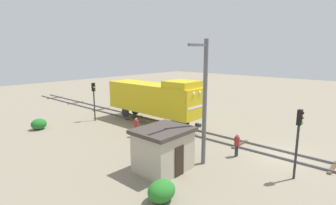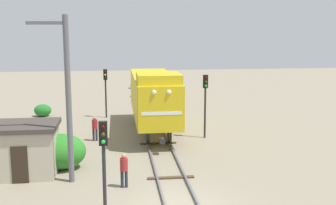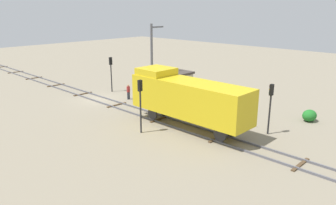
{
  "view_description": "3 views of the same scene",
  "coord_description": "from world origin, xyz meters",
  "px_view_note": "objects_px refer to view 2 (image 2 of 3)",
  "views": [
    {
      "loc": [
        -18.99,
        -5.89,
        7.47
      ],
      "look_at": [
        -0.35,
        10.82,
        2.58
      ],
      "focal_mm": 28.0,
      "sensor_mm": 36.0,
      "label": 1
    },
    {
      "loc": [
        -2.66,
        -17.11,
        7.63
      ],
      "look_at": [
        0.74,
        10.51,
        2.66
      ],
      "focal_mm": 45.0,
      "sensor_mm": 36.0,
      "label": 2
    },
    {
      "loc": [
        19.99,
        30.15,
        9.94
      ],
      "look_at": [
        -0.61,
        10.24,
        1.59
      ],
      "focal_mm": 35.0,
      "sensor_mm": 36.0,
      "label": 3
    }
  ],
  "objects_px": {
    "relay_hut": "(25,149)",
    "traffic_signal_near": "(104,155)",
    "traffic_signal_far": "(106,84)",
    "worker_near_track": "(124,168)",
    "catenary_mast": "(67,96)",
    "locomotive": "(154,95)",
    "traffic_signal_mid": "(205,95)",
    "worker_by_signal": "(95,127)"
  },
  "relations": [
    {
      "from": "relay_hut",
      "to": "traffic_signal_near",
      "type": "bearing_deg",
      "value": -57.11
    },
    {
      "from": "traffic_signal_far",
      "to": "worker_near_track",
      "type": "height_order",
      "value": "traffic_signal_far"
    },
    {
      "from": "traffic_signal_near",
      "to": "catenary_mast",
      "type": "distance_m",
      "value": 5.78
    },
    {
      "from": "traffic_signal_far",
      "to": "worker_near_track",
      "type": "distance_m",
      "value": 16.47
    },
    {
      "from": "locomotive",
      "to": "traffic_signal_mid",
      "type": "bearing_deg",
      "value": -30.88
    },
    {
      "from": "traffic_signal_near",
      "to": "relay_hut",
      "type": "relative_size",
      "value": 1.21
    },
    {
      "from": "worker_near_track",
      "to": "relay_hut",
      "type": "distance_m",
      "value": 5.68
    },
    {
      "from": "worker_by_signal",
      "to": "catenary_mast",
      "type": "distance_m",
      "value": 8.44
    },
    {
      "from": "traffic_signal_far",
      "to": "worker_by_signal",
      "type": "bearing_deg",
      "value": -94.56
    },
    {
      "from": "relay_hut",
      "to": "locomotive",
      "type": "bearing_deg",
      "value": 47.66
    },
    {
      "from": "traffic_signal_mid",
      "to": "relay_hut",
      "type": "bearing_deg",
      "value": -150.38
    },
    {
      "from": "locomotive",
      "to": "traffic_signal_near",
      "type": "xyz_separation_m",
      "value": [
        -3.2,
        -14.88,
        0.16
      ]
    },
    {
      "from": "traffic_signal_mid",
      "to": "worker_near_track",
      "type": "distance_m",
      "value": 10.63
    },
    {
      "from": "traffic_signal_near",
      "to": "worker_near_track",
      "type": "relative_size",
      "value": 2.49
    },
    {
      "from": "locomotive",
      "to": "traffic_signal_mid",
      "type": "xyz_separation_m",
      "value": [
        3.4,
        -2.03,
        0.3
      ]
    },
    {
      "from": "traffic_signal_far",
      "to": "locomotive",
      "type": "bearing_deg",
      "value": -57.33
    },
    {
      "from": "worker_near_track",
      "to": "relay_hut",
      "type": "height_order",
      "value": "relay_hut"
    },
    {
      "from": "locomotive",
      "to": "traffic_signal_far",
      "type": "relative_size",
      "value": 2.79
    },
    {
      "from": "traffic_signal_near",
      "to": "catenary_mast",
      "type": "bearing_deg",
      "value": 109.4
    },
    {
      "from": "traffic_signal_mid",
      "to": "catenary_mast",
      "type": "bearing_deg",
      "value": -138.2
    },
    {
      "from": "traffic_signal_mid",
      "to": "relay_hut",
      "type": "height_order",
      "value": "traffic_signal_mid"
    },
    {
      "from": "locomotive",
      "to": "catenary_mast",
      "type": "relative_size",
      "value": 1.41
    },
    {
      "from": "worker_by_signal",
      "to": "traffic_signal_near",
      "type": "bearing_deg",
      "value": 122.48
    },
    {
      "from": "traffic_signal_near",
      "to": "traffic_signal_mid",
      "type": "distance_m",
      "value": 14.44
    },
    {
      "from": "worker_by_signal",
      "to": "relay_hut",
      "type": "bearing_deg",
      "value": 90.52
    },
    {
      "from": "traffic_signal_mid",
      "to": "worker_near_track",
      "type": "relative_size",
      "value": 2.61
    },
    {
      "from": "locomotive",
      "to": "catenary_mast",
      "type": "distance_m",
      "value": 10.97
    },
    {
      "from": "traffic_signal_near",
      "to": "traffic_signal_far",
      "type": "xyz_separation_m",
      "value": [
        -0.4,
        20.49,
        -0.04
      ]
    },
    {
      "from": "locomotive",
      "to": "relay_hut",
      "type": "xyz_separation_m",
      "value": [
        -7.5,
        -8.23,
        -1.38
      ]
    },
    {
      "from": "traffic_signal_far",
      "to": "traffic_signal_near",
      "type": "bearing_deg",
      "value": -88.88
    },
    {
      "from": "traffic_signal_far",
      "to": "relay_hut",
      "type": "bearing_deg",
      "value": -105.73
    },
    {
      "from": "traffic_signal_mid",
      "to": "catenary_mast",
      "type": "xyz_separation_m",
      "value": [
        -8.46,
        -7.56,
        1.3
      ]
    },
    {
      "from": "locomotive",
      "to": "worker_by_signal",
      "type": "distance_m",
      "value": 4.94
    },
    {
      "from": "worker_near_track",
      "to": "traffic_signal_mid",
      "type": "bearing_deg",
      "value": -9.78
    },
    {
      "from": "locomotive",
      "to": "catenary_mast",
      "type": "height_order",
      "value": "catenary_mast"
    },
    {
      "from": "traffic_signal_mid",
      "to": "worker_near_track",
      "type": "bearing_deg",
      "value": -123.79
    },
    {
      "from": "traffic_signal_mid",
      "to": "catenary_mast",
      "type": "distance_m",
      "value": 11.42
    },
    {
      "from": "traffic_signal_far",
      "to": "traffic_signal_mid",
      "type": "bearing_deg",
      "value": -47.53
    },
    {
      "from": "traffic_signal_near",
      "to": "worker_near_track",
      "type": "distance_m",
      "value": 4.68
    },
    {
      "from": "traffic_signal_mid",
      "to": "catenary_mast",
      "type": "height_order",
      "value": "catenary_mast"
    },
    {
      "from": "traffic_signal_near",
      "to": "catenary_mast",
      "type": "xyz_separation_m",
      "value": [
        -1.86,
        5.28,
        1.43
      ]
    },
    {
      "from": "locomotive",
      "to": "worker_by_signal",
      "type": "xyz_separation_m",
      "value": [
        -4.2,
        -1.9,
        -1.78
      ]
    }
  ]
}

